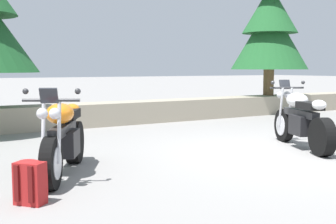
{
  "coord_description": "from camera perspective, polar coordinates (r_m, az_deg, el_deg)",
  "views": [
    {
      "loc": [
        -5.09,
        -5.16,
        1.4
      ],
      "look_at": [
        -1.31,
        1.2,
        0.65
      ],
      "focal_mm": 46.52,
      "sensor_mm": 36.0,
      "label": 1
    }
  ],
  "objects": [
    {
      "name": "ground_plane",
      "position": [
        7.38,
        13.72,
        -5.31
      ],
      "size": [
        120.0,
        120.0,
        0.0
      ],
      "primitive_type": "plane",
      "color": "gray"
    },
    {
      "name": "stone_wall",
      "position": [
        11.24,
        -3.61,
        0.03
      ],
      "size": [
        36.0,
        0.8,
        0.55
      ],
      "primitive_type": "cube",
      "color": "gray",
      "rests_on": "ground"
    },
    {
      "name": "motorcycle_orange_near_left",
      "position": [
        5.84,
        -13.55,
        -3.38
      ],
      "size": [
        1.19,
        1.88,
        1.18
      ],
      "color": "black",
      "rests_on": "ground"
    },
    {
      "name": "motorcycle_white_centre",
      "position": [
        7.96,
        17.04,
        -1.06
      ],
      "size": [
        1.01,
        1.97,
        1.18
      ],
      "color": "black",
      "rests_on": "ground"
    },
    {
      "name": "rider_backpack",
      "position": [
        4.74,
        -17.58,
        -8.61
      ],
      "size": [
        0.35,
        0.35,
        0.47
      ],
      "color": "#A31E1E",
      "rests_on": "ground"
    },
    {
      "name": "pine_tree_mid_right",
      "position": [
        14.02,
        13.2,
        10.83
      ],
      "size": [
        2.37,
        2.37,
        3.93
      ],
      "color": "brown",
      "rests_on": "stone_wall"
    }
  ]
}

